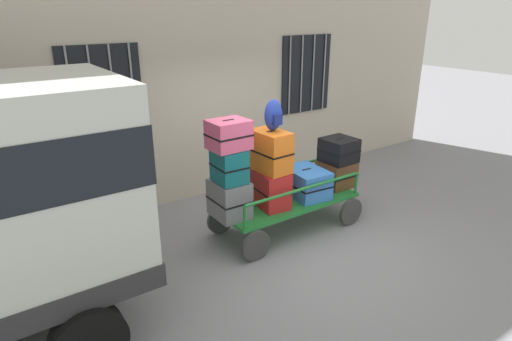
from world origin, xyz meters
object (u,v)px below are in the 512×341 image
object	(u,v)px
suitcase_left_bottom	(229,199)
suitcase_left_top	(229,135)
suitcase_midleft_middle	(270,151)
backpack	(273,115)
suitcase_midright_bottom	(336,173)
suitcase_left_middle	(229,165)
luggage_cart	(287,206)
suitcase_midright_middle	(339,150)
suitcase_midleft_bottom	(269,188)
suitcase_center_bottom	(306,182)

from	to	relation	value
suitcase_left_bottom	suitcase_left_top	xyz separation A→B (m)	(0.00, -0.02, 0.93)
suitcase_midleft_middle	backpack	distance (m)	0.52
suitcase_midright_bottom	suitcase_left_bottom	bearing A→B (deg)	178.89
suitcase_left_middle	suitcase_midright_bottom	distance (m)	2.09
luggage_cart	suitcase_midleft_middle	world-z (taller)	suitcase_midleft_middle
suitcase_midright_middle	backpack	distance (m)	1.51
suitcase_left_bottom	suitcase_midright_middle	world-z (taller)	suitcase_midright_middle
suitcase_left_middle	suitcase_midright_middle	world-z (taller)	suitcase_left_middle
suitcase_left_middle	suitcase_midright_bottom	world-z (taller)	suitcase_left_middle
suitcase_midright_middle	suitcase_left_bottom	bearing A→B (deg)	178.27
suitcase_midright_middle	suitcase_left_top	bearing A→B (deg)	178.80
suitcase_left_bottom	backpack	xyz separation A→B (m)	(0.71, -0.05, 1.10)
suitcase_midleft_bottom	suitcase_midright_bottom	size ratio (longest dim) A/B	1.34
suitcase_left_bottom	suitcase_midleft_bottom	size ratio (longest dim) A/B	0.79
suitcase_midleft_middle	suitcase_center_bottom	size ratio (longest dim) A/B	0.82
suitcase_midleft_middle	luggage_cart	bearing A→B (deg)	1.10
suitcase_midleft_middle	suitcase_midright_middle	bearing A→B (deg)	-0.99
luggage_cart	suitcase_midright_middle	distance (m)	1.24
suitcase_left_middle	suitcase_center_bottom	distance (m)	1.45
suitcase_left_top	suitcase_midleft_bottom	xyz separation A→B (m)	(0.67, 0.00, -0.92)
backpack	luggage_cart	bearing A→B (deg)	3.61
suitcase_left_bottom	backpack	world-z (taller)	backpack
suitcase_midleft_bottom	suitcase_midleft_middle	xyz separation A→B (m)	(0.00, -0.02, 0.57)
suitcase_center_bottom	suitcase_left_middle	bearing A→B (deg)	178.01
luggage_cart	suitcase_midleft_bottom	bearing A→B (deg)	177.21
luggage_cart	suitcase_left_bottom	xyz separation A→B (m)	(-1.01, 0.03, 0.37)
suitcase_left_middle	suitcase_center_bottom	xyz separation A→B (m)	(1.35, -0.05, -0.55)
suitcase_midright_bottom	backpack	size ratio (longest dim) A/B	1.19
suitcase_center_bottom	suitcase_midright_bottom	size ratio (longest dim) A/B	1.44
suitcase_left_top	suitcase_midright_bottom	size ratio (longest dim) A/B	1.01
luggage_cart	suitcase_left_top	distance (m)	1.64
suitcase_midleft_bottom	suitcase_left_middle	bearing A→B (deg)	-179.86
luggage_cart	backpack	bearing A→B (deg)	-176.39
suitcase_left_bottom	suitcase_midleft_middle	bearing A→B (deg)	-3.21
suitcase_left_top	suitcase_midleft_bottom	size ratio (longest dim) A/B	0.75
suitcase_left_top	suitcase_center_bottom	distance (m)	1.66
suitcase_midleft_middle	backpack	world-z (taller)	backpack
suitcase_left_middle	suitcase_midleft_middle	bearing A→B (deg)	-1.81
suitcase_midleft_bottom	suitcase_midleft_middle	bearing A→B (deg)	-90.00
suitcase_left_bottom	suitcase_midright_middle	bearing A→B (deg)	-1.73
suitcase_left_middle	suitcase_center_bottom	bearing A→B (deg)	-1.99
suitcase_left_top	suitcase_midleft_middle	xyz separation A→B (m)	(0.67, -0.02, -0.35)
luggage_cart	suitcase_midleft_middle	xyz separation A→B (m)	(-0.34, -0.01, 0.95)
luggage_cart	suitcase_center_bottom	xyz separation A→B (m)	(0.34, -0.03, 0.32)
backpack	suitcase_left_top	bearing A→B (deg)	177.43
suitcase_center_bottom	suitcase_midleft_bottom	bearing A→B (deg)	175.88
suitcase_left_middle	suitcase_midright_bottom	size ratio (longest dim) A/B	0.90
suitcase_midleft_bottom	backpack	distance (m)	1.09
backpack	suitcase_left_bottom	bearing A→B (deg)	175.93
backpack	suitcase_midright_bottom	bearing A→B (deg)	0.49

